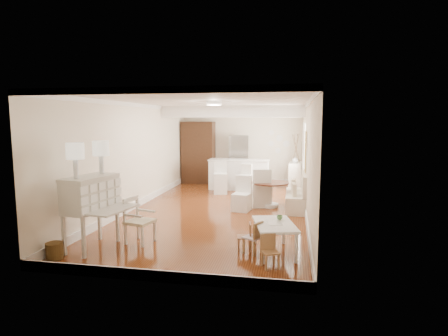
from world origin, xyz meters
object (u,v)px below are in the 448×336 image
(bar_stool_left, at_px, (221,177))
(secretary_bureau, at_px, (91,212))
(slip_chair_near, at_px, (241,194))
(bar_stool_right, at_px, (245,179))
(wicker_basket, at_px, (54,251))
(fridge, at_px, (248,160))
(gustavian_armchair, at_px, (140,221))
(sideboard, at_px, (295,175))
(kids_chair_c, at_px, (270,252))
(dining_table, at_px, (270,195))
(kids_table, at_px, (274,238))
(kids_chair_a, at_px, (244,237))
(slip_chair_far, at_px, (260,187))
(pantry_cabinet, at_px, (198,153))
(kids_chair_b, at_px, (252,237))
(breakfast_counter, at_px, (239,174))

(bar_stool_left, bearing_deg, secretary_bureau, -114.94)
(slip_chair_near, relative_size, bar_stool_right, 0.98)
(wicker_basket, height_order, fridge, fridge)
(bar_stool_right, bearing_deg, gustavian_armchair, -82.76)
(bar_stool_right, bearing_deg, bar_stool_left, -136.16)
(sideboard, bearing_deg, slip_chair_near, -107.78)
(slip_chair_near, bearing_deg, kids_chair_c, -65.60)
(gustavian_armchair, xyz_separation_m, fridge, (1.25, 7.02, 0.46))
(slip_chair_near, bearing_deg, sideboard, 78.61)
(wicker_basket, height_order, dining_table, dining_table)
(gustavian_armchair, distance_m, dining_table, 4.18)
(sideboard, bearing_deg, kids_table, -90.07)
(kids_chair_a, height_order, slip_chair_far, slip_chair_far)
(gustavian_armchair, bearing_deg, fridge, 3.78)
(secretary_bureau, relative_size, wicker_basket, 4.76)
(gustavian_armchair, xyz_separation_m, wicker_basket, (-1.10, -1.07, -0.30))
(slip_chair_near, relative_size, slip_chair_far, 0.86)
(wicker_basket, bearing_deg, pantry_cabinet, 86.83)
(secretary_bureau, height_order, pantry_cabinet, pantry_cabinet)
(slip_chair_near, bearing_deg, dining_table, 49.64)
(wicker_basket, height_order, bar_stool_right, bar_stool_right)
(kids_chair_c, distance_m, bar_stool_left, 6.22)
(kids_chair_a, xyz_separation_m, bar_stool_right, (-0.70, 5.48, 0.20))
(dining_table, xyz_separation_m, slip_chair_near, (-0.71, -0.59, 0.11))
(kids_chair_b, xyz_separation_m, dining_table, (0.09, 3.67, 0.05))
(dining_table, distance_m, slip_chair_far, 0.33)
(kids_table, xyz_separation_m, bar_stool_left, (-1.98, 5.20, 0.25))
(kids_chair_a, xyz_separation_m, breakfast_counter, (-0.96, 6.03, 0.26))
(dining_table, distance_m, pantry_cabinet, 4.66)
(bar_stool_left, bearing_deg, sideboard, 19.32)
(gustavian_armchair, relative_size, bar_stool_right, 0.94)
(gustavian_armchair, height_order, breakfast_counter, breakfast_counter)
(bar_stool_left, bearing_deg, breakfast_counter, 49.74)
(kids_table, relative_size, slip_chair_far, 1.04)
(fridge, bearing_deg, bar_stool_left, -109.40)
(wicker_basket, relative_size, pantry_cabinet, 0.12)
(kids_table, height_order, dining_table, dining_table)
(slip_chair_far, relative_size, fridge, 0.58)
(wicker_basket, height_order, kids_chair_c, kids_chair_c)
(slip_chair_far, relative_size, breakfast_counter, 0.51)
(kids_chair_b, height_order, breakfast_counter, breakfast_counter)
(secretary_bureau, distance_m, slip_chair_near, 4.08)
(kids_chair_a, bearing_deg, kids_table, 76.38)
(secretary_bureau, distance_m, bar_stool_left, 5.71)
(wicker_basket, bearing_deg, kids_table, 14.86)
(kids_chair_a, relative_size, bar_stool_left, 0.49)
(dining_table, bearing_deg, secretary_bureau, -127.34)
(fridge, bearing_deg, wicker_basket, -106.20)
(slip_chair_far, xyz_separation_m, pantry_cabinet, (-2.64, 3.51, 0.62))
(kids_chair_b, distance_m, sideboard, 6.73)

